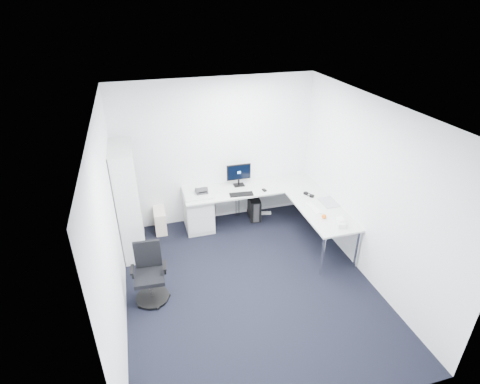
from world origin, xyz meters
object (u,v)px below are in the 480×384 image
object	(u,v)px
laptop	(330,196)
monitor	(239,175)
l_desk	(256,214)
task_chair	(149,275)
bookshelf	(128,201)

from	to	relation	value
laptop	monitor	bearing A→B (deg)	140.63
l_desk	monitor	bearing A→B (deg)	110.28
monitor	laptop	xyz separation A→B (m)	(1.30, -1.06, -0.08)
task_chair	laptop	bearing A→B (deg)	16.71
task_chair	laptop	world-z (taller)	laptop
task_chair	monitor	xyz separation A→B (m)	(1.80, 1.76, 0.51)
task_chair	laptop	xyz separation A→B (m)	(3.10, 0.70, 0.42)
l_desk	task_chair	xyz separation A→B (m)	(-1.98, -1.27, 0.08)
l_desk	task_chair	world-z (taller)	task_chair
bookshelf	laptop	world-z (taller)	bookshelf
l_desk	task_chair	distance (m)	2.35
l_desk	bookshelf	world-z (taller)	bookshelf
task_chair	monitor	world-z (taller)	monitor
monitor	laptop	size ratio (longest dim) A/B	1.20
bookshelf	laptop	bearing A→B (deg)	-10.67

